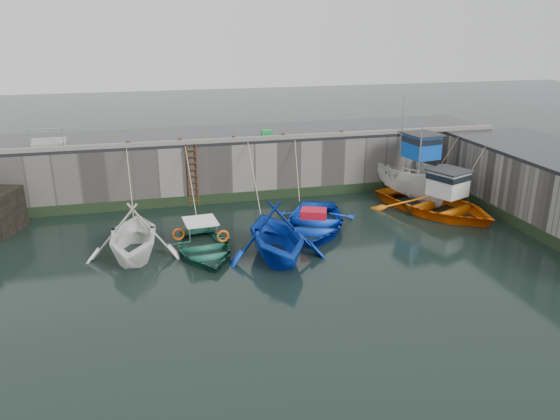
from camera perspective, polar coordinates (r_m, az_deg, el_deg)
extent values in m
plane|color=black|center=(19.54, -0.19, -8.11)|extent=(120.00, 120.00, 0.00)
cube|color=slate|center=(30.58, -5.83, 4.95)|extent=(30.00, 5.00, 3.00)
cube|color=black|center=(30.23, -5.93, 7.86)|extent=(30.00, 5.00, 0.16)
cube|color=slate|center=(27.92, -5.23, 7.32)|extent=(30.00, 0.30, 0.20)
cube|color=black|center=(28.51, -4.99, 1.31)|extent=(30.00, 0.08, 0.50)
cube|color=black|center=(26.65, 24.23, -1.66)|extent=(0.08, 15.00, 0.50)
cylinder|color=#3F1E0F|center=(27.84, -9.58, 3.58)|extent=(0.07, 0.07, 3.20)
cylinder|color=#3F1E0F|center=(27.88, -8.67, 3.64)|extent=(0.07, 0.07, 3.20)
cube|color=#3F1E0F|center=(28.23, -8.98, 0.96)|extent=(0.44, 0.06, 0.05)
cube|color=#3F1E0F|center=(28.13, -9.01, 1.60)|extent=(0.44, 0.06, 0.05)
cube|color=#3F1E0F|center=(28.03, -9.05, 2.24)|extent=(0.44, 0.06, 0.05)
cube|color=#3F1E0F|center=(27.94, -9.08, 2.89)|extent=(0.44, 0.06, 0.05)
cube|color=#3F1E0F|center=(27.85, -9.12, 3.54)|extent=(0.44, 0.06, 0.05)
cube|color=#3F1E0F|center=(27.76, -9.15, 4.20)|extent=(0.44, 0.06, 0.05)
cube|color=#3F1E0F|center=(27.68, -9.19, 4.86)|extent=(0.44, 0.06, 0.05)
cube|color=#3F1E0F|center=(27.60, -9.23, 5.52)|extent=(0.44, 0.06, 0.05)
cube|color=#3F1E0F|center=(27.53, -9.26, 6.19)|extent=(0.44, 0.06, 0.05)
imported|color=white|center=(22.83, -14.91, -4.62)|extent=(4.34, 4.92, 2.43)
imported|color=#175240|center=(22.52, -7.94, -4.46)|extent=(3.54, 4.70, 0.92)
imported|color=#0B33AB|center=(21.94, -0.43, -4.92)|extent=(4.34, 4.98, 2.55)
imported|color=blue|center=(24.93, 3.62, -1.93)|extent=(5.60, 6.50, 1.13)
imported|color=silver|center=(30.04, 13.60, 3.16)|extent=(3.54, 7.04, 2.60)
cube|color=#0B45B3|center=(29.12, 14.58, 6.44)|extent=(1.62, 1.70, 1.20)
cube|color=black|center=(29.05, 14.64, 7.12)|extent=(1.68, 1.77, 0.28)
cube|color=#262628|center=(28.99, 14.69, 7.68)|extent=(1.84, 1.93, 0.08)
cylinder|color=#A5A8AD|center=(30.36, 12.68, 8.83)|extent=(0.08, 0.08, 3.00)
imported|color=orange|center=(28.03, 15.91, 0.47)|extent=(6.82, 7.79, 1.34)
cube|color=silver|center=(27.33, 17.15, 2.67)|extent=(1.88, 1.93, 1.20)
cube|color=black|center=(27.24, 17.22, 3.38)|extent=(1.96, 2.01, 0.28)
cube|color=#262628|center=(27.17, 17.28, 3.97)|extent=(2.14, 2.19, 0.08)
cylinder|color=#A5A8AD|center=(28.14, 14.38, 5.29)|extent=(0.08, 0.08, 3.00)
cube|color=#1A913A|center=(29.34, -1.38, 8.07)|extent=(0.59, 0.42, 0.30)
cylinder|color=#A5A8AD|center=(28.48, -24.77, 6.70)|extent=(0.05, 0.05, 1.00)
cylinder|color=#A5A8AD|center=(28.23, -21.77, 7.00)|extent=(0.05, 0.05, 1.00)
cylinder|color=#A5A8AD|center=(28.26, -23.40, 7.76)|extent=(1.50, 0.05, 0.05)
cube|color=gray|center=(28.91, -23.03, 6.26)|extent=(1.60, 0.35, 0.18)
cube|color=gray|center=(29.21, -22.99, 6.75)|extent=(1.60, 0.35, 0.18)
cylinder|color=#3F1E0F|center=(27.71, -15.60, 6.69)|extent=(0.18, 0.18, 0.28)
cylinder|color=#3F1E0F|center=(27.75, -10.41, 7.09)|extent=(0.18, 0.18, 0.28)
cylinder|color=#3F1E0F|center=(28.04, -4.86, 7.46)|extent=(0.18, 0.18, 0.28)
cylinder|color=#3F1E0F|center=(28.56, 0.34, 7.74)|extent=(0.18, 0.18, 0.28)
cylinder|color=#3F1E0F|center=(29.50, 6.43, 7.99)|extent=(0.18, 0.18, 0.28)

